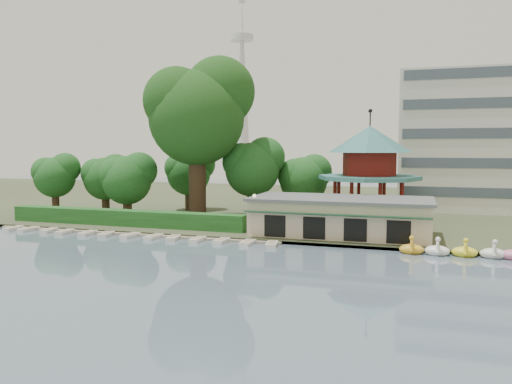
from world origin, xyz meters
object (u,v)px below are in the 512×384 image
at_px(dock, 132,234).
at_px(big_tree, 198,109).
at_px(pavilion, 369,164).
at_px(boathouse, 340,216).

height_order(dock, big_tree, big_tree).
bearing_deg(pavilion, big_tree, -169.65).
bearing_deg(boathouse, dock, -167.76).
bearing_deg(big_tree, dock, -106.05).
distance_m(boathouse, pavilion, 11.43).
relative_size(boathouse, pavilion, 1.38).
distance_m(dock, boathouse, 22.62).
relative_size(dock, big_tree, 1.65).
bearing_deg(boathouse, pavilion, 78.72).
xyz_separation_m(boathouse, big_tree, (-18.84, 6.22, 11.91)).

